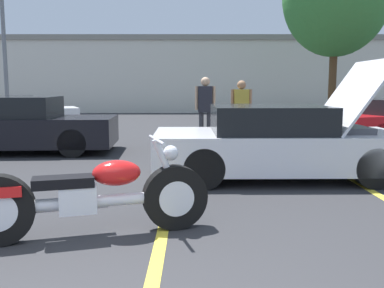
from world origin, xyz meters
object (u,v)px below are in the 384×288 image
object	(u,v)px
show_car_hood_open	(277,143)
spectator_midground	(204,105)
spectator_by_show_car	(240,108)
parked_car_left_row	(4,114)
motorcycle	(89,197)
parked_car_mid_row	(19,126)
light_pole	(2,18)

from	to	relation	value
show_car_hood_open	spectator_midground	bearing A→B (deg)	104.76
spectator_by_show_car	spectator_midground	bearing A→B (deg)	157.95
parked_car_left_row	spectator_midground	distance (m)	7.82
motorcycle	parked_car_left_row	world-z (taller)	parked_car_left_row
show_car_hood_open	parked_car_mid_row	size ratio (longest dim) A/B	0.96
spectator_by_show_car	show_car_hood_open	bearing A→B (deg)	-86.50
light_pole	spectator_by_show_car	world-z (taller)	light_pole
light_pole	parked_car_mid_row	size ratio (longest dim) A/B	1.94
spectator_by_show_car	motorcycle	bearing A→B (deg)	-109.17
parked_car_mid_row	spectator_midground	world-z (taller)	spectator_midground
parked_car_left_row	spectator_midground	xyz separation A→B (m)	(6.80, -3.83, 0.47)
light_pole	parked_car_left_row	bearing A→B (deg)	-68.38
spectator_midground	show_car_hood_open	bearing A→B (deg)	-74.45
motorcycle	show_car_hood_open	size ratio (longest dim) A/B	0.58
parked_car_mid_row	spectator_by_show_car	distance (m)	5.23
spectator_by_show_car	spectator_midground	distance (m)	0.95
show_car_hood_open	spectator_by_show_car	size ratio (longest dim) A/B	2.47
show_car_hood_open	light_pole	bearing A→B (deg)	127.12
light_pole	spectator_midground	world-z (taller)	light_pole
show_car_hood_open	parked_car_mid_row	world-z (taller)	show_car_hood_open
motorcycle	parked_car_left_row	xyz separation A→B (m)	(-5.45, 10.63, 0.16)
motorcycle	parked_car_mid_row	distance (m)	6.29
parked_car_mid_row	parked_car_left_row	xyz separation A→B (m)	(-2.54, 5.06, -0.03)
parked_car_left_row	motorcycle	bearing A→B (deg)	-85.36
spectator_midground	parked_car_mid_row	bearing A→B (deg)	-163.94
motorcycle	parked_car_mid_row	xyz separation A→B (m)	(-2.91, 5.57, 0.19)
light_pole	spectator_by_show_car	size ratio (longest dim) A/B	5.00
show_car_hood_open	spectator_midground	distance (m)	4.14
light_pole	parked_car_left_row	distance (m)	6.50
parked_car_mid_row	parked_car_left_row	size ratio (longest dim) A/B	0.85
show_car_hood_open	parked_car_left_row	world-z (taller)	show_car_hood_open
light_pole	show_car_hood_open	world-z (taller)	light_pole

